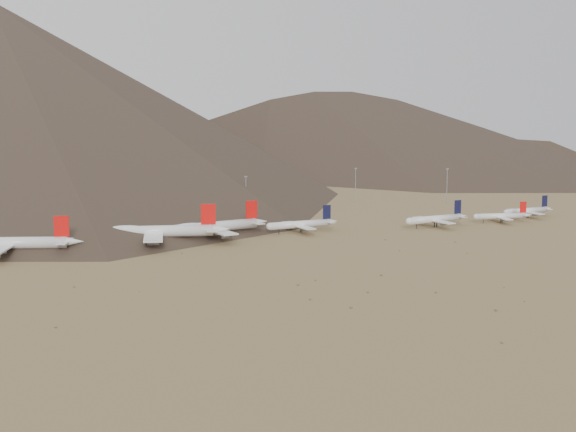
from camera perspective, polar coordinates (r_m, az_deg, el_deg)
name	(u,v)px	position (r m, az deg, el deg)	size (l,w,h in m)	color
ground	(270,249)	(403.47, -1.28, -2.35)	(3000.00, 3000.00, 0.00)	#9B7D50
mountain_ridge	(39,51)	(1277.98, -17.28, 11.17)	(4400.00, 1000.00, 300.00)	#47362A
widebody_west	(9,243)	(404.46, -19.21, -1.81)	(62.42, 49.96, 19.52)	white
widebody_centre	(157,231)	(418.64, -9.32, -1.07)	(68.62, 54.24, 20.89)	white
widebody_east	(212,227)	(433.79, -5.42, -0.76)	(64.20, 49.95, 19.15)	white
narrowbody_a	(302,224)	(452.84, 0.98, -0.58)	(45.00, 32.18, 14.84)	white
narrowbody_b	(436,219)	(480.98, 10.50, -0.20)	(45.60, 32.92, 15.06)	white
narrowbody_c	(502,216)	(507.85, 14.98, 0.01)	(37.67, 27.73, 12.65)	white
narrowbody_d	(528,211)	(535.42, 16.67, 0.37)	(40.51, 29.12, 13.36)	white
control_tower	(242,207)	(523.86, -3.28, 0.64)	(8.00, 8.00, 12.00)	#978A66
mast_west	(99,199)	(504.47, -13.32, 1.17)	(2.00, 0.60, 25.70)	gray
mast_centre	(246,194)	(521.97, -3.01, 1.60)	(2.00, 0.60, 25.70)	gray
mast_east	(355,184)	(588.61, 4.82, 2.32)	(2.00, 0.60, 25.70)	gray
mast_far_east	(447,184)	(593.19, 11.24, 2.23)	(2.00, 0.60, 25.70)	gray
desert_scrub	(391,286)	(324.30, 7.37, -4.94)	(415.11, 181.51, 0.86)	olive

